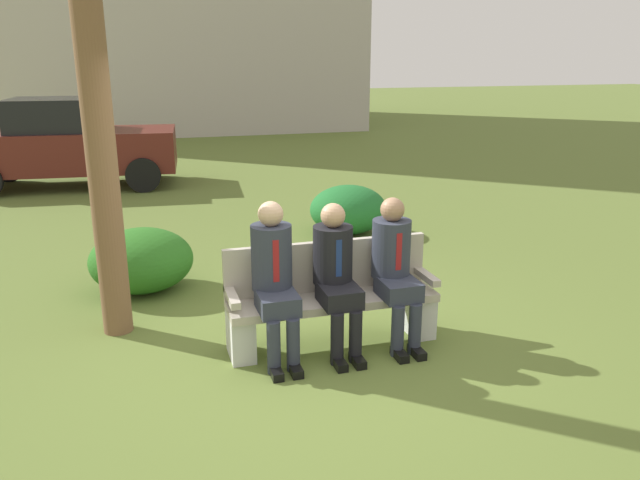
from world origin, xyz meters
The scene contains 8 objects.
ground_plane centered at (0.00, 0.00, 0.00)m, with size 80.00×80.00×0.00m, color #5C6F30.
park_bench centered at (0.28, 0.22, 0.42)m, with size 1.84×0.44×0.90m.
seated_man_left centered at (-0.25, 0.10, 0.74)m, with size 0.34×0.72×1.33m.
seated_man_middle centered at (0.28, 0.09, 0.72)m, with size 0.34×0.72×1.28m.
seated_man_right centered at (0.82, 0.09, 0.72)m, with size 0.34×0.72×1.29m.
shrub_near_bench centered at (1.58, 3.51, 0.34)m, with size 1.10×1.01×0.69m, color #216E2E.
shrub_mid_lawn centered at (-1.29, 2.00, 0.34)m, with size 1.10×1.01×0.69m, color #296A1F.
parked_car_near centered at (-2.47, 8.09, 0.84)m, with size 4.03×2.01×1.68m.
Camera 1 is at (-1.27, -4.61, 2.47)m, focal length 34.88 mm.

